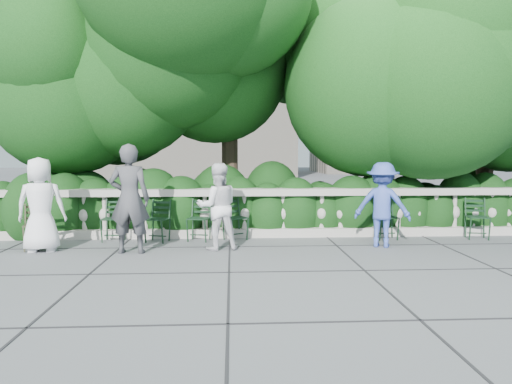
{
  "coord_description": "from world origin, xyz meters",
  "views": [
    {
      "loc": [
        -0.45,
        -7.5,
        1.74
      ],
      "look_at": [
        0.0,
        1.0,
        1.0
      ],
      "focal_mm": 32.0,
      "sensor_mm": 36.0,
      "label": 1
    }
  ],
  "objects_px": {
    "person_businessman": "(41,205)",
    "person_older_blue": "(382,205)",
    "chair_a": "(111,243)",
    "chair_c": "(197,242)",
    "person_casual_man": "(218,206)",
    "chair_e": "(479,240)",
    "chair_f": "(389,241)",
    "chair_weathered": "(36,251)",
    "chair_b": "(154,243)",
    "chair_d": "(239,241)",
    "person_woman_grey": "(130,199)"
  },
  "relations": [
    {
      "from": "person_businessman",
      "to": "person_older_blue",
      "type": "height_order",
      "value": "person_businessman"
    },
    {
      "from": "chair_a",
      "to": "chair_c",
      "type": "xyz_separation_m",
      "value": [
        1.64,
        -0.04,
        0.0
      ]
    },
    {
      "from": "chair_a",
      "to": "person_casual_man",
      "type": "bearing_deg",
      "value": -15.98
    },
    {
      "from": "person_casual_man",
      "to": "chair_a",
      "type": "bearing_deg",
      "value": -28.98
    },
    {
      "from": "chair_a",
      "to": "chair_e",
      "type": "distance_m",
      "value": 7.23
    },
    {
      "from": "chair_a",
      "to": "person_older_blue",
      "type": "relative_size",
      "value": 0.54
    },
    {
      "from": "chair_f",
      "to": "chair_weathered",
      "type": "relative_size",
      "value": 1.0
    },
    {
      "from": "chair_weathered",
      "to": "person_older_blue",
      "type": "distance_m",
      "value": 6.27
    },
    {
      "from": "chair_c",
      "to": "chair_weathered",
      "type": "height_order",
      "value": "same"
    },
    {
      "from": "chair_b",
      "to": "chair_d",
      "type": "bearing_deg",
      "value": 21.26
    },
    {
      "from": "chair_a",
      "to": "chair_c",
      "type": "bearing_deg",
      "value": 1.14
    },
    {
      "from": "chair_a",
      "to": "person_woman_grey",
      "type": "height_order",
      "value": "person_woman_grey"
    },
    {
      "from": "person_businessman",
      "to": "person_woman_grey",
      "type": "bearing_deg",
      "value": 165.3
    },
    {
      "from": "person_casual_man",
      "to": "person_older_blue",
      "type": "bearing_deg",
      "value": 171.02
    },
    {
      "from": "person_older_blue",
      "to": "chair_e",
      "type": "bearing_deg",
      "value": -144.4
    },
    {
      "from": "person_casual_man",
      "to": "chair_b",
      "type": "bearing_deg",
      "value": -36.09
    },
    {
      "from": "chair_a",
      "to": "person_woman_grey",
      "type": "bearing_deg",
      "value": -55.64
    },
    {
      "from": "chair_b",
      "to": "person_casual_man",
      "type": "bearing_deg",
      "value": -8.83
    },
    {
      "from": "chair_c",
      "to": "chair_f",
      "type": "distance_m",
      "value": 3.78
    },
    {
      "from": "person_businessman",
      "to": "person_woman_grey",
      "type": "xyz_separation_m",
      "value": [
        1.58,
        -0.2,
        0.12
      ]
    },
    {
      "from": "chair_b",
      "to": "chair_e",
      "type": "xyz_separation_m",
      "value": [
        6.39,
        -0.04,
        0.0
      ]
    },
    {
      "from": "chair_weathered",
      "to": "person_woman_grey",
      "type": "distance_m",
      "value": 1.96
    },
    {
      "from": "chair_e",
      "to": "person_woman_grey",
      "type": "xyz_separation_m",
      "value": [
        -6.66,
        -0.78,
        0.95
      ]
    },
    {
      "from": "chair_d",
      "to": "chair_e",
      "type": "bearing_deg",
      "value": -31.01
    },
    {
      "from": "chair_f",
      "to": "person_businessman",
      "type": "xyz_separation_m",
      "value": [
        -6.44,
        -0.66,
        0.83
      ]
    },
    {
      "from": "chair_a",
      "to": "chair_weathered",
      "type": "height_order",
      "value": "same"
    },
    {
      "from": "person_casual_man",
      "to": "chair_f",
      "type": "bearing_deg",
      "value": -179.75
    },
    {
      "from": "chair_e",
      "to": "person_businessman",
      "type": "bearing_deg",
      "value": -163.89
    },
    {
      "from": "person_woman_grey",
      "to": "person_older_blue",
      "type": "xyz_separation_m",
      "value": [
        4.52,
        0.3,
        -0.16
      ]
    },
    {
      "from": "chair_a",
      "to": "chair_c",
      "type": "distance_m",
      "value": 1.64
    },
    {
      "from": "chair_c",
      "to": "chair_e",
      "type": "relative_size",
      "value": 1.0
    },
    {
      "from": "chair_f",
      "to": "person_older_blue",
      "type": "relative_size",
      "value": 0.54
    },
    {
      "from": "chair_f",
      "to": "person_woman_grey",
      "type": "height_order",
      "value": "person_woman_grey"
    },
    {
      "from": "person_businessman",
      "to": "person_woman_grey",
      "type": "relative_size",
      "value": 0.88
    },
    {
      "from": "chair_f",
      "to": "person_businessman",
      "type": "relative_size",
      "value": 0.51
    },
    {
      "from": "chair_weathered",
      "to": "person_businessman",
      "type": "bearing_deg",
      "value": -21.55
    },
    {
      "from": "chair_f",
      "to": "person_casual_man",
      "type": "relative_size",
      "value": 0.54
    },
    {
      "from": "person_businessman",
      "to": "person_older_blue",
      "type": "distance_m",
      "value": 6.1
    },
    {
      "from": "chair_b",
      "to": "chair_c",
      "type": "xyz_separation_m",
      "value": [
        0.81,
        0.06,
        0.0
      ]
    },
    {
      "from": "chair_weathered",
      "to": "person_casual_man",
      "type": "bearing_deg",
      "value": -16.46
    },
    {
      "from": "chair_e",
      "to": "chair_f",
      "type": "relative_size",
      "value": 1.0
    },
    {
      "from": "chair_a",
      "to": "person_businessman",
      "type": "height_order",
      "value": "person_businessman"
    },
    {
      "from": "chair_weathered",
      "to": "person_woman_grey",
      "type": "bearing_deg",
      "value": -23.79
    },
    {
      "from": "person_businessman",
      "to": "person_woman_grey",
      "type": "distance_m",
      "value": 1.6
    },
    {
      "from": "chair_c",
      "to": "person_businessman",
      "type": "height_order",
      "value": "person_businessman"
    },
    {
      "from": "chair_d",
      "to": "chair_a",
      "type": "bearing_deg",
      "value": 151.52
    },
    {
      "from": "chair_weathered",
      "to": "person_casual_man",
      "type": "relative_size",
      "value": 0.54
    },
    {
      "from": "chair_d",
      "to": "chair_f",
      "type": "bearing_deg",
      "value": -30.74
    },
    {
      "from": "person_businessman",
      "to": "person_older_blue",
      "type": "relative_size",
      "value": 1.06
    },
    {
      "from": "chair_a",
      "to": "chair_f",
      "type": "height_order",
      "value": "same"
    }
  ]
}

